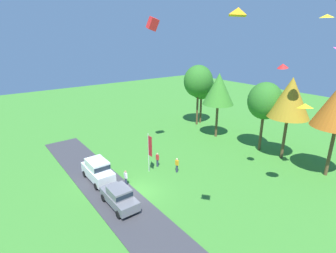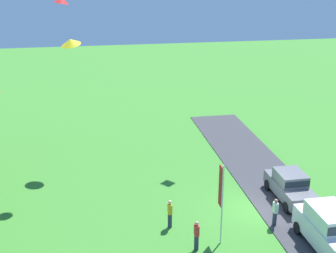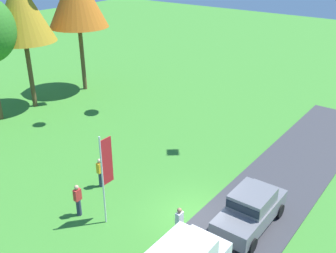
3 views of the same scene
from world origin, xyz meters
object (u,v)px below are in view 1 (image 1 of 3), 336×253
(kite_delta_over_trees, at_px, (327,16))
(kite_delta_high_left, at_px, (283,66))
(person_on_lawn, at_px, (126,178))
(tree_far_right, at_px, (198,81))
(car_sedan_near_entrance, at_px, (119,196))
(person_watching_sky, at_px, (157,160))
(tree_left_of_center, at_px, (202,86))
(kite_box_topmost, at_px, (153,24))
(tree_lone_near, at_px, (219,89))
(kite_diamond_near_flag, at_px, (238,12))
(flag_banner, at_px, (150,148))
(tree_far_left, at_px, (290,98))
(car_suv_far_end, at_px, (98,170))
(tree_center_back, at_px, (265,101))
(kite_delta_low_drifter, at_px, (305,106))
(person_beside_suv, at_px, (177,165))

(kite_delta_over_trees, height_order, kite_delta_high_left, kite_delta_over_trees)
(person_on_lawn, relative_size, tree_far_right, 0.17)
(car_sedan_near_entrance, distance_m, person_watching_sky, 8.21)
(tree_left_of_center, relative_size, kite_box_topmost, 7.00)
(tree_lone_near, height_order, kite_delta_high_left, kite_delta_high_left)
(car_sedan_near_entrance, bearing_deg, kite_diamond_near_flag, 10.99)
(flag_banner, xyz_separation_m, kite_delta_over_trees, (10.64, 11.87, 13.20))
(tree_far_left, bearing_deg, kite_delta_over_trees, -40.76)
(car_suv_far_end, distance_m, tree_center_back, 21.80)
(person_on_lawn, bearing_deg, tree_far_left, 72.39)
(tree_lone_near, distance_m, kite_delta_over_trees, 16.70)
(car_suv_far_end, bearing_deg, kite_delta_low_drifter, 42.69)
(person_on_lawn, bearing_deg, tree_lone_near, 103.42)
(person_beside_suv, xyz_separation_m, tree_far_left, (5.01, 12.80, 6.78))
(kite_delta_over_trees, bearing_deg, person_watching_sky, -137.19)
(car_suv_far_end, distance_m, kite_delta_over_trees, 25.86)
(flag_banner, bearing_deg, tree_left_of_center, 119.80)
(car_suv_far_end, bearing_deg, flag_banner, 71.84)
(car_sedan_near_entrance, height_order, person_watching_sky, car_sedan_near_entrance)
(person_on_lawn, xyz_separation_m, tree_far_right, (-10.22, 19.31, 6.56))
(person_watching_sky, distance_m, kite_diamond_near_flag, 20.97)
(car_suv_far_end, xyz_separation_m, kite_delta_high_left, (11.30, 13.11, 10.69))
(car_suv_far_end, distance_m, person_on_lawn, 3.23)
(car_sedan_near_entrance, distance_m, kite_box_topmost, 18.48)
(person_on_lawn, bearing_deg, car_suv_far_end, -144.99)
(tree_far_left, bearing_deg, flag_banner, -114.13)
(kite_delta_over_trees, bearing_deg, tree_center_back, 155.36)
(kite_box_topmost, xyz_separation_m, kite_diamond_near_flag, (17.07, -6.75, -0.24))
(person_on_lawn, height_order, tree_center_back, tree_center_back)
(tree_center_back, bearing_deg, kite_delta_over_trees, -24.64)
(person_on_lawn, height_order, tree_far_right, tree_far_right)
(car_sedan_near_entrance, xyz_separation_m, tree_far_left, (3.22, 20.80, 6.61))
(kite_delta_over_trees, bearing_deg, flag_banner, -131.87)
(tree_lone_near, distance_m, tree_far_left, 10.20)
(tree_center_back, bearing_deg, kite_diamond_near_flag, -62.23)
(car_sedan_near_entrance, height_order, kite_delta_low_drifter, kite_delta_low_drifter)
(kite_delta_high_left, bearing_deg, tree_left_of_center, 154.42)
(person_on_lawn, bearing_deg, person_beside_suv, 81.12)
(flag_banner, bearing_deg, person_beside_suv, 53.11)
(kite_delta_low_drifter, relative_size, kite_delta_high_left, 1.49)
(tree_left_of_center, relative_size, tree_lone_near, 0.92)
(tree_left_of_center, height_order, tree_center_back, tree_center_back)
(tree_far_left, distance_m, kite_diamond_near_flag, 21.50)
(person_beside_suv, relative_size, tree_center_back, 0.19)
(flag_banner, bearing_deg, tree_lone_near, 103.27)
(tree_lone_near, relative_size, tree_far_left, 0.95)
(flag_banner, xyz_separation_m, kite_diamond_near_flag, (13.53, -3.68, 12.59))
(car_suv_far_end, distance_m, kite_diamond_near_flag, 20.91)
(tree_far_right, height_order, tree_far_left, tree_far_right)
(tree_left_of_center, bearing_deg, kite_delta_over_trees, -14.13)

